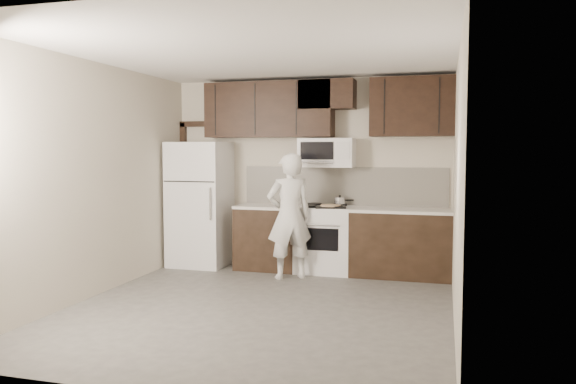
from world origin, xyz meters
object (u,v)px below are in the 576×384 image
at_px(stove, 325,239).
at_px(microwave, 327,153).
at_px(person, 289,216).
at_px(refrigerator, 200,204).

height_order(stove, microwave, microwave).
distance_m(microwave, person, 1.10).
height_order(refrigerator, person, refrigerator).
relative_size(stove, person, 0.57).
bearing_deg(stove, person, -125.26).
bearing_deg(refrigerator, stove, 1.51).
bearing_deg(microwave, person, -119.92).
bearing_deg(stove, microwave, 90.10).
bearing_deg(refrigerator, microwave, 5.15).
xyz_separation_m(refrigerator, person, (1.48, -0.47, -0.08)).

